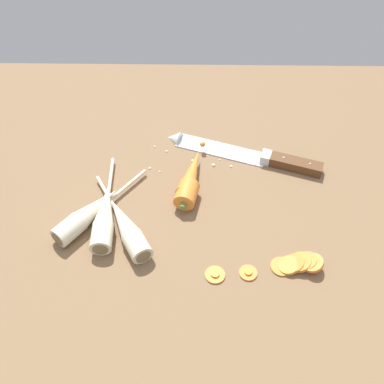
# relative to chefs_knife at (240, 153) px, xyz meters

# --- Properties ---
(ground_plane) EXTENTS (1.20, 0.90, 0.04)m
(ground_plane) POSITION_rel_chefs_knife_xyz_m (-0.10, -0.10, -0.03)
(ground_plane) COLOR brown
(chefs_knife) EXTENTS (0.34, 0.14, 0.04)m
(chefs_knife) POSITION_rel_chefs_knife_xyz_m (0.00, 0.00, 0.00)
(chefs_knife) COLOR silver
(chefs_knife) RESTS_ON ground_plane
(whole_carrot) EXTENTS (0.07, 0.19, 0.04)m
(whole_carrot) POSITION_rel_chefs_knife_xyz_m (-0.10, -0.09, 0.01)
(whole_carrot) COLOR orange
(whole_carrot) RESTS_ON ground_plane
(parsnip_front) EXTENTS (0.16, 0.20, 0.04)m
(parsnip_front) POSITION_rel_chefs_knife_xyz_m (-0.30, -0.19, 0.01)
(parsnip_front) COLOR beige
(parsnip_front) RESTS_ON ground_plane
(parsnip_mid_left) EXTENTS (0.13, 0.21, 0.04)m
(parsnip_mid_left) POSITION_rel_chefs_knife_xyz_m (-0.22, -0.22, 0.01)
(parsnip_mid_left) COLOR beige
(parsnip_mid_left) RESTS_ON ground_plane
(parsnip_mid_right) EXTENTS (0.04, 0.24, 0.04)m
(parsnip_mid_right) POSITION_rel_chefs_knife_xyz_m (-0.27, -0.19, 0.01)
(parsnip_mid_right) COLOR beige
(parsnip_mid_right) RESTS_ON ground_plane
(carrot_slice_stack) EXTENTS (0.09, 0.04, 0.03)m
(carrot_slice_stack) POSITION_rel_chefs_knife_xyz_m (0.09, -0.28, 0.00)
(carrot_slice_stack) COLOR orange
(carrot_slice_stack) RESTS_ON ground_plane
(carrot_slice_stray_near) EXTENTS (0.04, 0.04, 0.01)m
(carrot_slice_stray_near) POSITION_rel_chefs_knife_xyz_m (-0.06, -0.30, -0.00)
(carrot_slice_stray_near) COLOR orange
(carrot_slice_stray_near) RESTS_ON ground_plane
(carrot_slice_stray_mid) EXTENTS (0.03, 0.03, 0.01)m
(carrot_slice_stray_mid) POSITION_rel_chefs_knife_xyz_m (-0.00, -0.30, -0.00)
(carrot_slice_stray_mid) COLOR orange
(carrot_slice_stray_mid) RESTS_ON ground_plane
(mince_crumbs) EXTENTS (0.22, 0.11, 0.01)m
(mince_crumbs) POSITION_rel_chefs_knife_xyz_m (-0.08, -0.02, -0.00)
(mince_crumbs) COLOR beige
(mince_crumbs) RESTS_ON ground_plane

